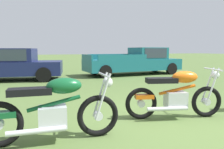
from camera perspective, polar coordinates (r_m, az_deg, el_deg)
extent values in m
plane|color=#567038|center=(4.47, 16.87, -11.61)|extent=(120.00, 120.00, 0.00)
torus|color=black|center=(3.49, -3.70, -10.78)|extent=(0.67, 0.16, 0.67)
cylinder|color=silver|center=(3.49, -3.70, -10.78)|extent=(0.15, 0.12, 0.14)
cylinder|color=silver|center=(3.51, -3.11, -5.23)|extent=(0.27, 0.07, 0.72)
cylinder|color=silver|center=(3.34, -2.39, -5.84)|extent=(0.27, 0.07, 0.72)
cube|color=silver|center=(3.40, -15.35, -10.66)|extent=(0.43, 0.34, 0.32)
cylinder|color=#14592D|center=(3.35, -14.94, -7.37)|extent=(0.78, 0.15, 0.22)
ellipsoid|color=#14592D|center=(3.30, -12.46, -2.90)|extent=(0.55, 0.32, 0.24)
cube|color=black|center=(3.32, -20.76, -4.19)|extent=(0.62, 0.31, 0.10)
cube|color=#14592D|center=(3.43, -26.84, -9.37)|extent=(0.38, 0.22, 0.08)
cylinder|color=silver|center=(3.38, -2.13, -0.12)|extent=(0.10, 0.64, 0.03)
sphere|color=silver|center=(3.41, -1.15, -2.09)|extent=(0.18, 0.18, 0.16)
cylinder|color=silver|center=(3.30, -19.14, -13.91)|extent=(0.80, 0.17, 0.08)
torus|color=black|center=(4.85, 23.61, -6.57)|extent=(0.63, 0.27, 0.63)
torus|color=black|center=(4.34, 7.67, -7.57)|extent=(0.63, 0.27, 0.63)
cylinder|color=silver|center=(4.85, 23.61, -6.57)|extent=(0.16, 0.14, 0.14)
cylinder|color=silver|center=(4.34, 7.67, -7.57)|extent=(0.16, 0.14, 0.14)
cylinder|color=silver|center=(4.90, 23.88, -2.52)|extent=(0.27, 0.11, 0.74)
cylinder|color=silver|center=(4.74, 24.96, -2.84)|extent=(0.27, 0.11, 0.74)
cube|color=silver|center=(4.55, 16.35, -6.33)|extent=(0.47, 0.40, 0.32)
cylinder|color=orange|center=(4.52, 16.79, -3.83)|extent=(0.73, 0.27, 0.21)
ellipsoid|color=orange|center=(4.54, 18.63, -0.62)|extent=(0.57, 0.40, 0.24)
cube|color=black|center=(4.37, 12.89, -1.51)|extent=(0.64, 0.40, 0.10)
cube|color=orange|center=(4.33, 8.48, -5.74)|extent=(0.40, 0.28, 0.08)
cylinder|color=silver|center=(4.80, 25.01, 1.25)|extent=(0.21, 0.62, 0.03)
sphere|color=silver|center=(4.85, 25.55, -0.16)|extent=(0.20, 0.20, 0.16)
cylinder|color=silver|center=(4.36, 14.41, -8.73)|extent=(0.79, 0.31, 0.08)
cube|color=#161E4C|center=(10.71, -25.37, 1.52)|extent=(4.84, 2.79, 0.60)
cube|color=#161E4C|center=(10.72, -26.30, 4.58)|extent=(2.81, 2.15, 0.60)
cube|color=#2D3842|center=(10.72, -26.30, 4.69)|extent=(2.45, 2.10, 0.48)
cylinder|color=black|center=(11.26, -16.42, 0.92)|extent=(0.67, 0.36, 0.64)
cylinder|color=black|center=(9.59, -17.54, -0.05)|extent=(0.67, 0.36, 0.64)
cube|color=#19606B|center=(12.04, 5.56, 2.61)|extent=(5.40, 1.81, 0.60)
cube|color=#19606B|center=(12.51, 9.37, 5.54)|extent=(1.74, 1.62, 0.64)
cube|color=#2D3842|center=(12.51, 9.38, 5.63)|extent=(1.42, 1.65, 0.52)
cube|color=#19606B|center=(12.30, -0.46, 4.77)|extent=(2.69, 0.12, 0.28)
cube|color=#19606B|center=(10.82, 2.98, 4.52)|extent=(2.69, 0.12, 0.28)
cube|color=#19606B|center=(10.97, -6.61, 4.51)|extent=(0.10, 1.64, 0.28)
cylinder|color=black|center=(13.80, 11.12, 2.06)|extent=(0.64, 0.23, 0.64)
cylinder|color=black|center=(12.52, 15.36, 1.50)|extent=(0.64, 0.23, 0.64)
cylinder|color=black|center=(11.98, -4.70, 1.49)|extent=(0.64, 0.23, 0.64)
cylinder|color=black|center=(10.48, -1.80, 0.78)|extent=(0.64, 0.23, 0.64)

